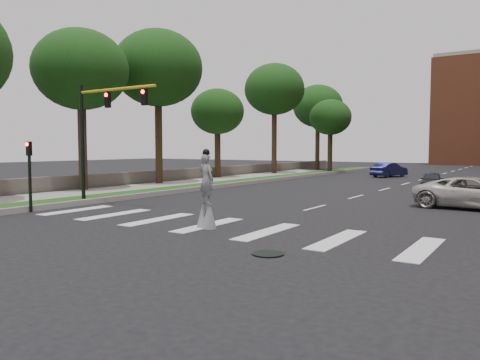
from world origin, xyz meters
TOP-DOWN VIEW (x-y plane):
  - ground_plane at (0.00, 0.00)m, footprint 160.00×160.00m
  - grass_median at (-11.50, 20.00)m, footprint 2.00×60.00m
  - median_curb at (-10.45, 20.00)m, footprint 0.20×60.00m
  - sidewalk_left at (-14.50, 10.00)m, footprint 4.00×60.00m
  - stone_wall at (-17.00, 22.00)m, footprint 0.50×56.00m
  - manhole at (3.00, -2.00)m, footprint 0.90×0.90m
  - traffic_signal at (-9.78, 3.00)m, footprint 5.30×0.23m
  - secondary_signal at (-10.30, -0.50)m, footprint 0.25×0.21m
  - stilt_performer at (-0.99, 0.48)m, footprint 0.83×0.58m
  - suv_crossing at (6.67, 11.70)m, footprint 5.76×3.06m
  - car_near at (2.82, 21.54)m, footprint 2.13×3.87m
  - car_mid at (-3.52, 34.06)m, footprint 2.86×4.59m
  - tree_1 at (-16.09, 7.05)m, footprint 6.14×6.14m
  - tree_2 at (-15.76, 13.96)m, footprint 6.89×6.89m
  - tree_3 at (-16.09, 22.24)m, footprint 4.94×4.94m
  - tree_4 at (-15.15, 31.42)m, footprint 6.46×6.46m
  - tree_5 at (-15.26, 43.25)m, footprint 6.43×6.43m
  - tree_6 at (-11.34, 37.84)m, footprint 4.80×4.80m

SIDE VIEW (x-z plane):
  - ground_plane at x=0.00m, z-range 0.00..0.00m
  - manhole at x=3.00m, z-range 0.00..0.04m
  - sidewalk_left at x=-14.50m, z-range 0.00..0.18m
  - grass_median at x=-11.50m, z-range 0.00..0.25m
  - median_curb at x=-10.45m, z-range 0.00..0.28m
  - stone_wall at x=-17.00m, z-range 0.00..1.10m
  - car_near at x=2.82m, z-range 0.00..1.25m
  - car_mid at x=-3.52m, z-range 0.00..1.43m
  - suv_crossing at x=6.67m, z-range 0.00..1.54m
  - stilt_performer at x=-0.99m, z-range -0.28..2.63m
  - secondary_signal at x=-10.30m, z-range 0.33..3.56m
  - traffic_signal at x=-9.78m, z-range 1.05..7.25m
  - tree_3 at x=-16.09m, z-range 2.03..10.39m
  - tree_6 at x=-11.34m, z-range 2.12..10.58m
  - tree_1 at x=-16.09m, z-range 2.65..13.26m
  - tree_5 at x=-15.26m, z-range 2.72..13.71m
  - tree_2 at x=-15.76m, z-range 3.01..14.97m
  - tree_4 at x=-15.15m, z-range 3.16..15.09m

